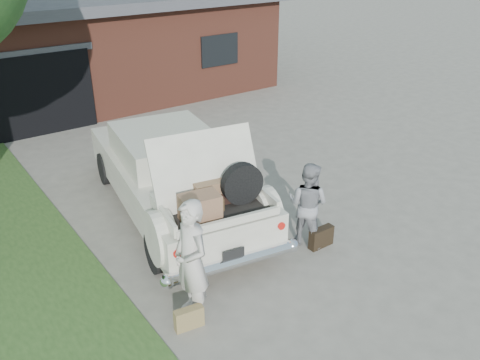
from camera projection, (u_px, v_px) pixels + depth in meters
ground at (260, 247)px, 9.05m from camera, size 90.00×90.00×0.00m
house at (76, 43)px, 17.19m from camera, size 12.80×7.80×3.30m
sedan at (174, 174)px, 9.88m from camera, size 3.00×5.78×2.19m
woman_left at (191, 261)px, 7.07m from camera, size 0.45×0.68×1.86m
woman_right at (308, 204)px, 8.88m from camera, size 0.84×0.93×1.55m
suitcase_left at (189, 318)px, 7.15m from camera, size 0.44×0.19×0.33m
suitcase_right at (321, 237)px, 9.00m from camera, size 0.48×0.15×0.37m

